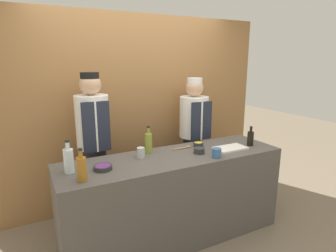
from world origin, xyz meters
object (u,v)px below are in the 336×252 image
Objects in this scene: bottle_oil at (149,142)px; cup_blue at (217,153)px; cutting_board at (230,148)px; bottle_soy at (250,138)px; sauce_bowl_green at (199,150)px; cup_steel at (141,153)px; chef_left at (94,145)px; bottle_clear at (69,160)px; chef_right at (194,136)px; sauce_bowl_purple at (103,167)px; bottle_amber at (82,168)px; wooden_spoon at (184,148)px; sauce_bowl_yellow at (198,144)px.

cup_blue is at bearing -39.59° from bottle_oil.
bottle_soy is (0.28, 0.00, 0.08)m from cutting_board.
sauce_bowl_green is at bearing 176.68° from bottle_soy.
chef_left is at bearing 120.85° from cup_steel.
bottle_clear is 1.76m from chef_right.
bottle_soy is 1.15m from bottle_oil.
bottle_clear is (-0.27, 0.07, 0.09)m from sauce_bowl_purple.
chef_left is at bearing 136.14° from bottle_oil.
sauce_bowl_green is 1.08× the size of cup_steel.
chef_left reaches higher than sauce_bowl_purple.
bottle_clear is at bearing -119.55° from chef_left.
bottle_clear is (-1.64, 0.12, 0.10)m from cutting_board.
bottle_amber reaches higher than wooden_spoon.
chef_right is (0.38, 0.70, -0.06)m from sauce_bowl_green.
sauce_bowl_green is at bearing 6.64° from bottle_amber.
sauce_bowl_purple is 0.10× the size of chef_right.
bottle_oil is at bearing -151.96° from chef_right.
wooden_spoon is at bearing -7.28° from bottle_oil.
sauce_bowl_yellow is 0.49× the size of wooden_spoon.
sauce_bowl_yellow is 0.07× the size of chef_right.
chef_right is (1.58, 0.84, -0.14)m from bottle_amber.
bottle_amber is at bearing -143.09° from sauce_bowl_purple.
cutting_board is 0.20× the size of chef_left.
bottle_clear is at bearing 176.28° from sauce_bowl_green.
chef_right is at bearing 29.79° from cup_steel.
cup_blue is 1.33m from chef_left.
cup_steel reaches higher than sauce_bowl_green.
sauce_bowl_green is 0.22m from wooden_spoon.
chef_right is (1.65, 0.62, -0.14)m from bottle_clear.
cup_steel is (-0.13, -0.11, -0.06)m from bottle_oil.
bottle_amber is (0.06, -0.22, -0.01)m from bottle_clear.
sauce_bowl_yellow is at bearing 83.41° from cup_blue.
bottle_soy is at bearing -25.15° from chef_left.
bottle_amber is at bearing -163.07° from wooden_spoon.
cup_steel is 0.64m from chef_left.
cup_blue is (0.53, -0.44, -0.06)m from bottle_oil.
bottle_soy reaches higher than sauce_bowl_purple.
chef_right reaches higher than sauce_bowl_green.
bottle_clear is 3.09× the size of cup_blue.
bottle_soy reaches higher than cutting_board.
bottle_soy reaches higher than cup_blue.
sauce_bowl_green is at bearing -3.72° from bottle_clear.
bottle_amber is 0.17× the size of chef_right.
sauce_bowl_purple is 0.57× the size of bottle_oil.
bottle_oil reaches higher than cutting_board.
bottle_oil is 0.70m from cup_blue.
cup_blue is at bearing -2.03° from bottle_amber.
bottle_oil reaches higher than bottle_soy.
sauce_bowl_yellow is 0.41× the size of bottle_amber.
chef_right reaches higher than cutting_board.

